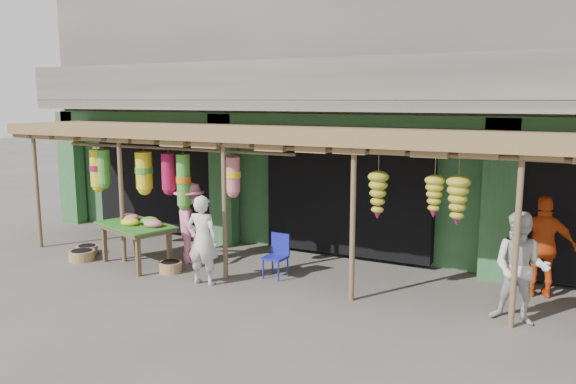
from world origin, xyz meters
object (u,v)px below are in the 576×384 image
at_px(blue_chair, 278,253).
at_px(person_front, 203,240).
at_px(person_vendor, 543,247).
at_px(flower_table, 137,226).
at_px(person_right, 521,268).
at_px(person_shopper, 190,223).

relative_size(blue_chair, person_front, 0.50).
bearing_deg(person_vendor, blue_chair, -0.77).
height_order(flower_table, person_right, person_right).
bearing_deg(flower_table, person_front, 7.21).
bearing_deg(person_front, flower_table, -18.08).
bearing_deg(blue_chair, person_front, -131.75).
xyz_separation_m(flower_table, person_shopper, (0.83, 0.63, 0.04)).
bearing_deg(person_front, person_right, -179.23).
bearing_deg(person_shopper, person_right, -138.69).
height_order(flower_table, person_shopper, person_shopper).
bearing_deg(flower_table, person_right, 21.10).
xyz_separation_m(person_right, person_vendor, (0.24, 1.41, 0.02)).
height_order(blue_chair, person_right, person_right).
relative_size(flower_table, person_vendor, 1.08).
bearing_deg(person_front, person_shopper, -50.84).
xyz_separation_m(blue_chair, person_vendor, (4.50, 1.09, 0.41)).
relative_size(flower_table, person_front, 1.14).
bearing_deg(person_shopper, person_vendor, -126.35).
bearing_deg(flower_table, person_shopper, 55.96).
bearing_deg(person_front, person_vendor, -165.83).
relative_size(person_front, person_vendor, 0.94).
height_order(person_front, person_right, person_right).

